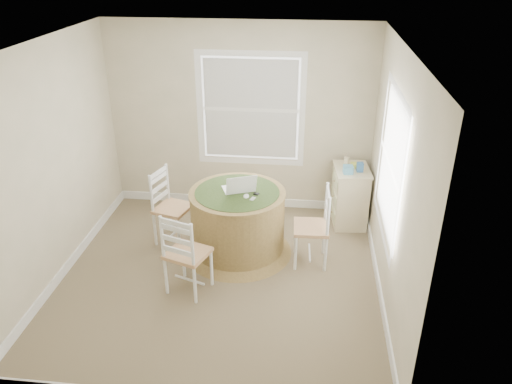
# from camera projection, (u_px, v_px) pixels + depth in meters

# --- Properties ---
(room) EXTENTS (3.64, 3.64, 2.64)m
(room) POSITION_uv_depth(u_px,v_px,m) (234.00, 169.00, 5.29)
(room) COLOR #7F6D50
(room) RESTS_ON ground
(round_table) EXTENTS (1.33, 1.33, 0.83)m
(round_table) POSITION_uv_depth(u_px,v_px,m) (238.00, 220.00, 6.03)
(round_table) COLOR olive
(round_table) RESTS_ON ground
(chair_left) EXTENTS (0.50, 0.52, 0.95)m
(chair_left) POSITION_uv_depth(u_px,v_px,m) (173.00, 208.00, 6.24)
(chair_left) COLOR white
(chair_left) RESTS_ON ground
(chair_near) EXTENTS (0.53, 0.52, 0.95)m
(chair_near) POSITION_uv_depth(u_px,v_px,m) (188.00, 253.00, 5.33)
(chair_near) COLOR white
(chair_near) RESTS_ON ground
(chair_right) EXTENTS (0.42, 0.44, 0.95)m
(chair_right) POSITION_uv_depth(u_px,v_px,m) (311.00, 227.00, 5.81)
(chair_right) COLOR white
(chair_right) RESTS_ON ground
(laptop) EXTENTS (0.45, 0.43, 0.25)m
(laptop) POSITION_uv_depth(u_px,v_px,m) (239.00, 188.00, 5.88)
(laptop) COLOR white
(laptop) RESTS_ON round_table
(mouse) EXTENTS (0.09, 0.12, 0.04)m
(mouse) POSITION_uv_depth(u_px,v_px,m) (246.00, 196.00, 5.74)
(mouse) COLOR white
(mouse) RESTS_ON round_table
(phone) EXTENTS (0.07, 0.10, 0.02)m
(phone) POSITION_uv_depth(u_px,v_px,m) (253.00, 199.00, 5.70)
(phone) COLOR #B7BABF
(phone) RESTS_ON round_table
(keys) EXTENTS (0.07, 0.07, 0.02)m
(keys) POSITION_uv_depth(u_px,v_px,m) (256.00, 194.00, 5.79)
(keys) COLOR black
(keys) RESTS_ON round_table
(corner_chest) EXTENTS (0.50, 0.64, 0.80)m
(corner_chest) POSITION_uv_depth(u_px,v_px,m) (350.00, 196.00, 6.69)
(corner_chest) COLOR beige
(corner_chest) RESTS_ON ground
(tissue_box) EXTENTS (0.13, 0.13, 0.10)m
(tissue_box) POSITION_uv_depth(u_px,v_px,m) (348.00, 170.00, 6.36)
(tissue_box) COLOR #569FC6
(tissue_box) RESTS_ON corner_chest
(box_yellow) EXTENTS (0.16, 0.11, 0.06)m
(box_yellow) POSITION_uv_depth(u_px,v_px,m) (357.00, 165.00, 6.53)
(box_yellow) COLOR #E1E751
(box_yellow) RESTS_ON corner_chest
(box_blue) EXTENTS (0.09, 0.09, 0.12)m
(box_blue) POSITION_uv_depth(u_px,v_px,m) (360.00, 167.00, 6.40)
(box_blue) COLOR #376AA5
(box_blue) RESTS_ON corner_chest
(cup_cream) EXTENTS (0.07, 0.07, 0.09)m
(cup_cream) POSITION_uv_depth(u_px,v_px,m) (346.00, 160.00, 6.64)
(cup_cream) COLOR beige
(cup_cream) RESTS_ON corner_chest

